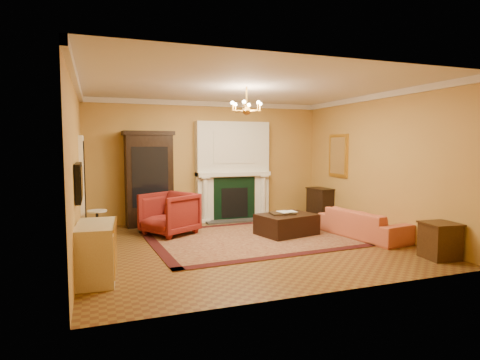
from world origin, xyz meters
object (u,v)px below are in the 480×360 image
wingback_armchair (169,212)px  coral_sofa (363,219)px  china_cabinet (149,181)px  leather_ottoman (287,224)px  end_table (440,241)px  console_table (320,204)px  pedestal_table (97,224)px  commode (96,251)px

wingback_armchair → coral_sofa: 4.07m
china_cabinet → leather_ottoman: china_cabinet is taller
china_cabinet → end_table: (4.24, -4.52, -0.78)m
wingback_armchair → console_table: bearing=66.2°
wingback_armchair → pedestal_table: wingback_armchair is taller
commode → end_table: 5.52m
china_cabinet → console_table: (4.30, -0.60, -0.69)m
pedestal_table → end_table: bearing=-29.3°
coral_sofa → end_table: coral_sofa is taller
end_table → console_table: bearing=89.1°
commode → coral_sofa: bearing=14.0°
china_cabinet → end_table: bearing=-49.3°
pedestal_table → console_table: console_table is taller
china_cabinet → leather_ottoman: 3.41m
end_table → pedestal_table: bearing=150.7°
coral_sofa → console_table: (0.29, 2.17, -0.00)m
pedestal_table → wingback_armchair: bearing=12.2°
coral_sofa → wingback_armchair: bearing=57.6°
wingback_armchair → commode: 2.90m
leather_ottoman → console_table: bearing=27.0°
wingback_armchair → end_table: bearing=18.0°
china_cabinet → wingback_armchair: size_ratio=2.16×
pedestal_table → console_table: size_ratio=0.86×
china_cabinet → leather_ottoman: bearing=-40.5°
console_table → end_table: bearing=-97.1°
wingback_armchair → leather_ottoman: size_ratio=0.86×
pedestal_table → end_table: (5.42, -3.04, -0.09)m
pedestal_table → leather_ottoman: (3.79, -0.56, -0.15)m
wingback_armchair → leather_ottoman: wingback_armchair is taller
wingback_armchair → coral_sofa: (3.74, -1.61, -0.11)m
wingback_armchair → commode: bearing=-62.6°
pedestal_table → coral_sofa: size_ratio=0.34×
wingback_armchair → commode: wingback_armchair is taller
china_cabinet → coral_sofa: size_ratio=1.09×
pedestal_table → end_table: size_ratio=1.13×
commode → coral_sofa: (5.22, 0.88, -0.02)m
leather_ottoman → china_cabinet: bearing=128.5°
commode → console_table: (5.51, 3.05, -0.02)m
console_table → china_cabinet: bearing=165.9°
coral_sofa → leather_ottoman: (-1.40, 0.73, -0.15)m
coral_sofa → console_table: 2.19m
pedestal_table → end_table: 6.21m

